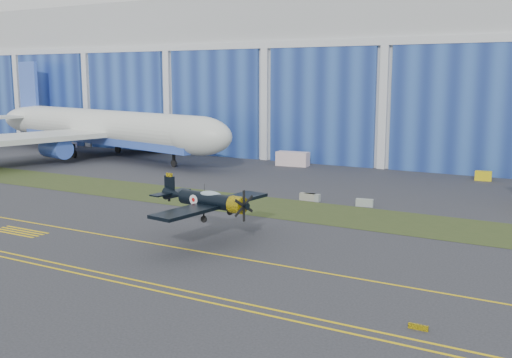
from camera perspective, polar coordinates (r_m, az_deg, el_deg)
The scene contains 16 objects.
ground at distance 57.17m, azimuth -3.54°, elevation -5.49°, with size 260.00×260.00×0.00m, color #35363C.
grass_median at distance 68.98m, azimuth 2.82°, elevation -2.83°, with size 260.00×10.00×0.02m, color #475128.
hangar at distance 121.79m, azimuth 15.37°, elevation 9.34°, with size 220.00×45.70×30.00m.
taxiway_centreline at distance 53.21m, azimuth -6.49°, elevation -6.68°, with size 200.00×0.20×0.02m, color yellow.
edge_line_near at distance 46.25m, azimuth -13.50°, elevation -9.43°, with size 80.00×0.20×0.02m, color yellow.
edge_line_far at distance 46.94m, azimuth -12.66°, elevation -9.11°, with size 80.00×0.20×0.02m, color yellow.
hold_short_ladder at distance 63.22m, azimuth -21.57°, elevation -4.68°, with size 6.00×2.40×0.02m, color yellow, non-canonical shape.
guard_board_right at distance 38.14m, azimuth 15.20°, elevation -13.45°, with size 1.20×0.15×0.35m, color yellow.
warbird at distance 54.50m, azimuth -4.67°, elevation -2.01°, with size 12.84×14.85×4.02m.
jetliner at distance 116.77m, azimuth -14.32°, elevation 8.22°, with size 84.19×75.97×25.19m.
shipping_container at distance 102.27m, azimuth 3.52°, elevation 1.93°, with size 5.52×2.21×2.39m, color silver.
tug at distance 93.75m, azimuth 20.83°, elevation 0.28°, with size 2.31×1.44×1.35m, color yellow.
cart at distance 134.27m, azimuth -17.16°, elevation 3.11°, with size 1.99×1.19×1.19m, color white.
barrier_a at distance 73.66m, azimuth 4.95°, elevation -1.71°, with size 2.00×0.60×0.90m, color gray.
barrier_b at distance 73.45m, azimuth 5.37°, elevation -1.75°, with size 2.00×0.60×0.90m, color gray.
barrier_c at distance 71.12m, azimuth 10.30°, elevation -2.24°, with size 2.00×0.60×0.90m, color #929C98.
Camera 1 is at (30.18, -46.20, 14.93)m, focal length 42.00 mm.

